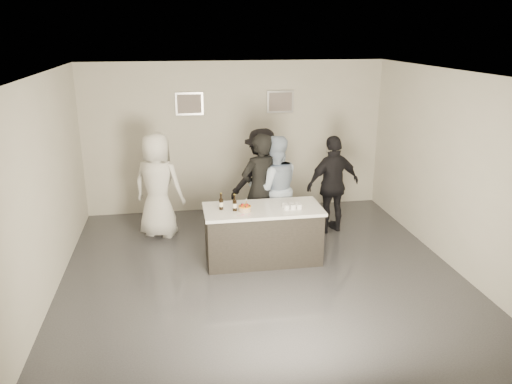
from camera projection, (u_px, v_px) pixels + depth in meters
The scene contains 19 objects.
floor at pixel (261, 273), 7.68m from camera, with size 6.00×6.00×0.00m, color #3D3D42.
ceiling at pixel (262, 74), 6.75m from camera, with size 6.00×6.00×0.00m, color white.
wall_back at pixel (236, 137), 10.03m from camera, with size 6.00×0.04×3.00m, color beige.
wall_front at pixel (321, 276), 4.40m from camera, with size 6.00×0.04×3.00m, color beige.
wall_left at pixel (44, 190), 6.75m from camera, with size 0.04×6.00×3.00m, color beige.
wall_right at pixel (453, 170), 7.68m from camera, with size 0.04×6.00×3.00m, color beige.
picture_left at pixel (189, 104), 9.64m from camera, with size 0.54×0.04×0.44m, color #B2B2B7.
picture_right at pixel (280, 102), 9.92m from camera, with size 0.54×0.04×0.44m, color #B2B2B7.
bar_counter at pixel (263, 234), 7.98m from camera, with size 1.86×0.86×0.90m, color white.
cake at pixel (245, 209), 7.68m from camera, with size 0.20×0.20×0.07m, color orange.
beer_bottle_a at pixel (221, 201), 7.73m from camera, with size 0.07×0.07×0.26m, color black.
beer_bottle_b at pixel (235, 203), 7.67m from camera, with size 0.07×0.07×0.26m, color black.
tumbler_cluster at pixel (292, 206), 7.81m from camera, with size 0.30×0.19×0.08m, color gold.
candles at pixel (243, 215), 7.51m from camera, with size 0.24×0.08×0.01m, color pink.
person_main_black at pixel (260, 190), 8.50m from camera, with size 0.71×0.46×1.94m, color black.
person_main_blue at pixel (274, 188), 8.68m from camera, with size 0.91×0.71×1.87m, color #9CAFCD.
person_guest_left at pixel (158, 185), 8.82m from camera, with size 0.92×0.60×1.89m, color silver.
person_guest_right at pixel (333, 184), 9.02m from camera, with size 1.05×0.44×1.79m, color black.
person_guest_back at pixel (262, 178), 9.28m from camera, with size 1.20×0.69×1.86m, color black.
Camera 1 is at (-1.21, -6.81, 3.57)m, focal length 35.00 mm.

